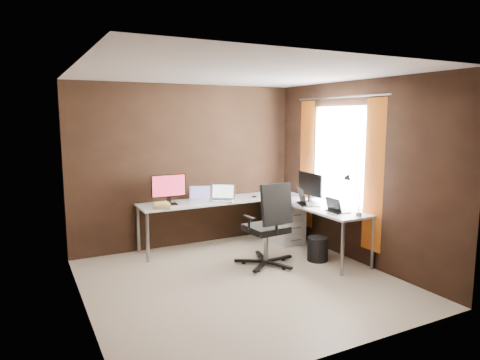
% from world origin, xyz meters
% --- Properties ---
extents(room, '(3.60, 3.60, 2.50)m').
position_xyz_m(room, '(0.34, 0.07, 1.28)').
color(room, tan).
rests_on(room, ground).
extents(desk, '(2.65, 2.25, 0.73)m').
position_xyz_m(desk, '(0.84, 1.04, 0.68)').
color(desk, white).
rests_on(desk, ground).
extents(drawer_pedestal, '(0.42, 0.50, 0.60)m').
position_xyz_m(drawer_pedestal, '(1.43, 1.15, 0.30)').
color(drawer_pedestal, white).
rests_on(drawer_pedestal, ground).
extents(monitor_left, '(0.52, 0.15, 0.45)m').
position_xyz_m(monitor_left, '(-0.41, 1.49, 0.98)').
color(monitor_left, black).
rests_on(monitor_left, desk).
extents(monitor_right, '(0.13, 0.55, 0.45)m').
position_xyz_m(monitor_right, '(1.52, 0.66, 0.99)').
color(monitor_right, black).
rests_on(monitor_right, desk).
extents(laptop_white, '(0.39, 0.34, 0.22)m').
position_xyz_m(laptop_white, '(0.11, 1.57, 0.78)').
color(laptop_white, white).
rests_on(laptop_white, desk).
extents(laptop_silver, '(0.46, 0.43, 0.25)m').
position_xyz_m(laptop_silver, '(0.42, 1.42, 0.78)').
color(laptop_silver, silver).
rests_on(laptop_silver, desk).
extents(laptop_black_big, '(0.38, 0.44, 0.25)m').
position_xyz_m(laptop_black_big, '(1.37, 0.56, 0.78)').
color(laptop_black_big, black).
rests_on(laptop_black_big, desk).
extents(laptop_black_small, '(0.23, 0.31, 0.20)m').
position_xyz_m(laptop_black_small, '(1.45, -0.02, 0.78)').
color(laptop_black_small, black).
rests_on(laptop_black_small, desk).
extents(book_stack, '(0.29, 0.26, 0.08)m').
position_xyz_m(book_stack, '(-0.58, 1.30, 0.77)').
color(book_stack, tan).
rests_on(book_stack, desk).
extents(mouse_left, '(0.09, 0.07, 0.03)m').
position_xyz_m(mouse_left, '(-0.63, 1.32, 0.75)').
color(mouse_left, black).
rests_on(mouse_left, desk).
extents(mouse_corner, '(0.10, 0.08, 0.03)m').
position_xyz_m(mouse_corner, '(0.97, 1.39, 0.75)').
color(mouse_corner, black).
rests_on(mouse_corner, desk).
extents(desk_lamp, '(0.18, 0.21, 0.54)m').
position_xyz_m(desk_lamp, '(1.48, -0.29, 1.07)').
color(desk_lamp, slate).
rests_on(desk_lamp, desk).
extents(office_chair, '(0.65, 0.65, 1.15)m').
position_xyz_m(office_chair, '(0.59, 0.35, 0.34)').
color(office_chair, black).
rests_on(office_chair, ground).
extents(wastebasket, '(0.30, 0.30, 0.34)m').
position_xyz_m(wastebasket, '(1.32, 0.19, 0.17)').
color(wastebasket, black).
rests_on(wastebasket, ground).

